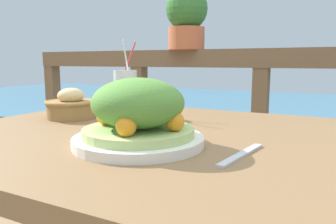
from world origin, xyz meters
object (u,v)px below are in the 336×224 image
object	(u,v)px
bread_basket	(71,106)
drink_glass	(126,93)
potted_plant	(187,17)
salad_plate	(138,116)

from	to	relation	value
bread_basket	drink_glass	bearing A→B (deg)	44.14
drink_glass	potted_plant	world-z (taller)	potted_plant
salad_plate	drink_glass	xyz separation A→B (m)	(-0.25, 0.31, 0.01)
salad_plate	bread_basket	world-z (taller)	salad_plate
salad_plate	bread_basket	xyz separation A→B (m)	(-0.37, 0.19, -0.02)
drink_glass	bread_basket	bearing A→B (deg)	-135.86
drink_glass	potted_plant	distance (m)	0.77
drink_glass	potted_plant	size ratio (longest dim) A/B	0.78
bread_basket	salad_plate	bearing A→B (deg)	-27.11
salad_plate	bread_basket	size ratio (longest dim) A/B	1.73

